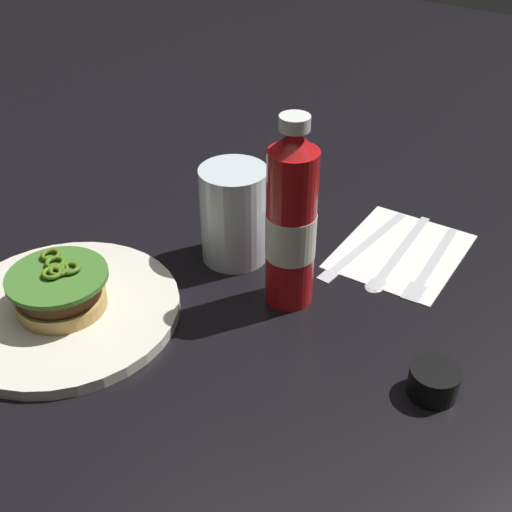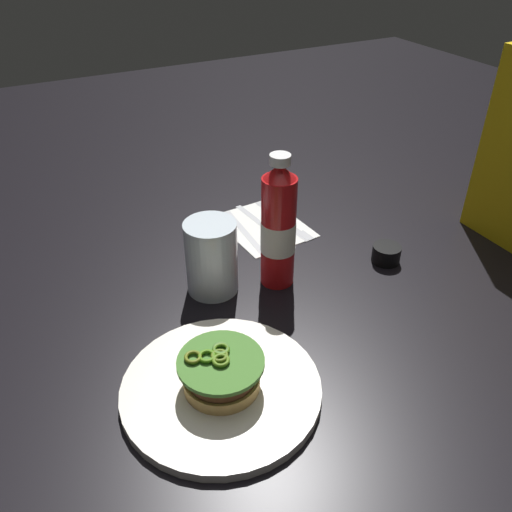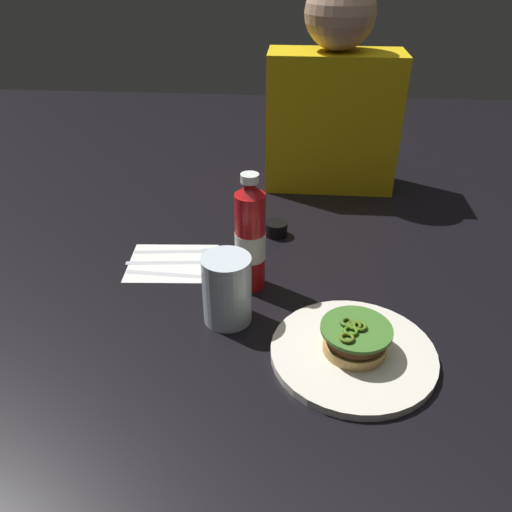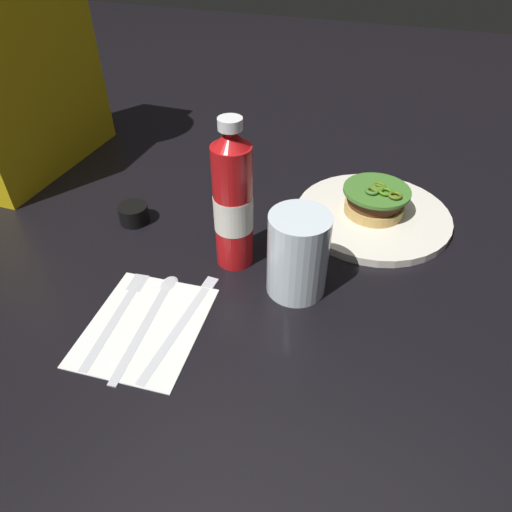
% 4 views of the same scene
% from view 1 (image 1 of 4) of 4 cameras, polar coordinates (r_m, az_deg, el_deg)
% --- Properties ---
extents(ground_plane, '(3.00, 3.00, 0.00)m').
position_cam_1_polar(ground_plane, '(0.77, -6.08, -5.15)').
color(ground_plane, black).
extents(dinner_plate, '(0.27, 0.27, 0.01)m').
position_cam_1_polar(dinner_plate, '(0.79, -16.33, -4.58)').
color(dinner_plate, silver).
rests_on(dinner_plate, ground_plane).
extents(burger_sandwich, '(0.11, 0.11, 0.05)m').
position_cam_1_polar(burger_sandwich, '(0.77, -16.69, -2.85)').
color(burger_sandwich, tan).
rests_on(burger_sandwich, dinner_plate).
extents(ketchup_bottle, '(0.06, 0.06, 0.23)m').
position_cam_1_polar(ketchup_bottle, '(0.73, 3.07, 2.87)').
color(ketchup_bottle, red).
rests_on(ketchup_bottle, ground_plane).
extents(water_glass, '(0.09, 0.09, 0.13)m').
position_cam_1_polar(water_glass, '(0.83, -1.92, 3.64)').
color(water_glass, silver).
rests_on(water_glass, ground_plane).
extents(condiment_cup, '(0.05, 0.05, 0.03)m').
position_cam_1_polar(condiment_cup, '(0.69, 15.19, -10.48)').
color(condiment_cup, black).
rests_on(condiment_cup, ground_plane).
extents(napkin, '(0.19, 0.16, 0.00)m').
position_cam_1_polar(napkin, '(0.89, 12.49, 0.44)').
color(napkin, white).
rests_on(napkin, ground_plane).
extents(butter_knife, '(0.20, 0.02, 0.00)m').
position_cam_1_polar(butter_knife, '(0.88, 9.05, 0.76)').
color(butter_knife, silver).
rests_on(butter_knife, napkin).
extents(spoon_utensil, '(0.20, 0.04, 0.00)m').
position_cam_1_polar(spoon_utensil, '(0.86, 11.81, -0.36)').
color(spoon_utensil, silver).
rests_on(spoon_utensil, napkin).
extents(fork_utensil, '(0.18, 0.04, 0.00)m').
position_cam_1_polar(fork_utensil, '(0.86, 14.81, -0.90)').
color(fork_utensil, silver).
rests_on(fork_utensil, napkin).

